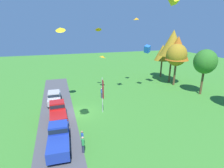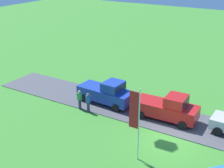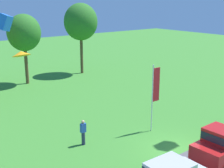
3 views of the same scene
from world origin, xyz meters
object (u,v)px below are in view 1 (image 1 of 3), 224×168
at_px(car_pickup_near_entrance, 58,112).
at_px(tree_left_of_center, 162,53).
at_px(kite_box_topmost, 147,49).
at_px(tree_far_right, 205,62).
at_px(kite_delta_high_right, 136,19).
at_px(car_sedan_mid_row, 54,97).
at_px(kite_delta_near_flag, 98,29).
at_px(tree_far_left, 173,43).
at_px(tree_center_back, 177,55).
at_px(person_on_lawn, 102,93).
at_px(person_beside_suv, 82,139).
at_px(kite_delta_mid_center, 60,29).
at_px(flag_banner, 103,92).
at_px(car_pickup_far_end, 59,137).
at_px(tree_right_of_center, 178,48).
at_px(kite_delta_high_left, 103,57).
at_px(person_watching_sky, 83,145).

height_order(car_pickup_near_entrance, tree_left_of_center, tree_left_of_center).
bearing_deg(kite_box_topmost, tree_left_of_center, 132.34).
relative_size(tree_far_right, kite_delta_high_right, 7.39).
height_order(car_sedan_mid_row, car_pickup_near_entrance, car_pickup_near_entrance).
bearing_deg(kite_delta_near_flag, car_pickup_near_entrance, -42.71).
bearing_deg(car_pickup_near_entrance, kite_delta_high_right, 121.30).
bearing_deg(tree_left_of_center, car_sedan_mid_row, -70.19).
height_order(tree_far_left, kite_delta_high_right, kite_delta_high_right).
relative_size(tree_center_back, kite_delta_near_flag, 8.17).
bearing_deg(person_on_lawn, car_pickup_near_entrance, -52.07).
xyz_separation_m(person_beside_suv, tree_far_right, (-8.13, 21.68, 4.81)).
distance_m(kite_box_topmost, kite_delta_mid_center, 15.13).
bearing_deg(tree_far_left, kite_delta_high_right, -81.10).
bearing_deg(person_beside_suv, tree_far_left, 127.65).
xyz_separation_m(tree_left_of_center, flag_banner, (14.02, -17.74, -2.60)).
relative_size(car_sedan_mid_row, person_on_lawn, 2.60).
relative_size(person_on_lawn, tree_center_back, 0.21).
bearing_deg(car_pickup_near_entrance, tree_far_right, 94.80).
height_order(kite_box_topmost, kite_delta_near_flag, kite_delta_near_flag).
distance_m(tree_left_of_center, tree_far_left, 4.85).
distance_m(kite_box_topmost, kite_delta_near_flag, 9.14).
bearing_deg(kite_delta_mid_center, car_pickup_far_end, -7.67).
bearing_deg(kite_box_topmost, kite_delta_high_right, -137.08).
distance_m(car_sedan_mid_row, tree_far_right, 24.93).
bearing_deg(tree_far_left, tree_center_back, -11.04).
bearing_deg(car_sedan_mid_row, car_pickup_far_end, 2.22).
bearing_deg(tree_far_right, tree_right_of_center, -171.03).
relative_size(tree_far_left, kite_delta_high_left, 9.98).
relative_size(person_on_lawn, kite_delta_near_flag, 1.70).
height_order(car_pickup_near_entrance, tree_far_right, tree_far_right).
height_order(car_sedan_mid_row, person_watching_sky, car_sedan_mid_row).
height_order(kite_delta_high_left, kite_box_topmost, kite_box_topmost).
distance_m(person_beside_suv, tree_right_of_center, 25.96).
distance_m(person_watching_sky, flag_banner, 8.37).
xyz_separation_m(car_pickup_near_entrance, kite_box_topmost, (-6.92, 15.66, 6.42)).
bearing_deg(person_beside_suv, kite_delta_high_left, 158.21).
distance_m(tree_far_left, kite_delta_near_flag, 16.18).
distance_m(car_pickup_far_end, tree_center_back, 26.76).
bearing_deg(kite_box_topmost, person_beside_suv, -46.01).
xyz_separation_m(car_pickup_far_end, tree_left_of_center, (-19.70, 23.54, 4.59)).
bearing_deg(kite_box_topmost, tree_far_left, 112.54).
bearing_deg(tree_left_of_center, kite_delta_high_left, -70.89).
bearing_deg(kite_delta_high_right, tree_far_left, 98.90).
height_order(tree_right_of_center, kite_delta_high_left, tree_right_of_center).
relative_size(tree_far_left, tree_center_back, 1.31).
xyz_separation_m(person_on_lawn, tree_center_back, (-2.43, 15.63, 5.17)).
xyz_separation_m(car_pickup_near_entrance, tree_left_of_center, (-14.11, 23.54, 4.59)).
height_order(person_beside_suv, kite_box_topmost, kite_box_topmost).
bearing_deg(tree_center_back, car_pickup_far_end, -59.22).
xyz_separation_m(tree_far_left, kite_box_topmost, (3.05, -7.35, -0.64)).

